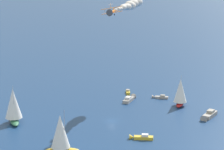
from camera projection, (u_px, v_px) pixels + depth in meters
The scene contains 12 objects.
ground_plane at pixel (112, 121), 159.93m from camera, with size 2000.00×2000.00×0.00m, color navy.
motorboat_near_centre at pixel (208, 115), 163.31m from camera, with size 6.29×10.85×3.07m.
motorboat_far_port at pixel (128, 92), 195.36m from camera, with size 6.32×5.23×1.91m.
sailboat_far_stbd at pixel (61, 133), 130.79m from camera, with size 8.50×9.91×13.22m.
sailboat_offshore at pixel (180, 92), 176.63m from camera, with size 7.94×9.23×12.34m.
motorboat_trailing at pixel (140, 137), 142.56m from camera, with size 6.57×7.04×2.22m.
motorboat_ahead at pixel (130, 99), 184.73m from camera, with size 7.12×9.56×2.80m.
sailboat_mid_cluster at pixel (13, 106), 156.66m from camera, with size 11.26×7.50×13.99m.
motorboat_outer_ring_a at pixel (159, 97), 188.05m from camera, with size 6.32×5.93×2.00m.
biplane_lead at pixel (112, 12), 150.59m from camera, with size 6.53×6.76×3.67m.
wingwalker_lead at pixel (111, 5), 150.18m from camera, with size 1.21×1.02×1.53m.
smoke_trail_lead at pixel (132, 4), 181.97m from camera, with size 28.16×33.82×5.42m.
Camera 1 is at (-122.83, 89.18, 53.03)m, focal length 70.99 mm.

